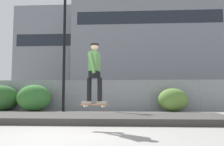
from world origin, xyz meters
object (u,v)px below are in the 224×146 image
Objects in this scene: parked_car_near at (61,96)px; shrub_center at (34,98)px; skateboard at (94,105)px; skater at (95,69)px; street_lamp at (65,31)px; shrub_left at (2,98)px; shrub_right at (173,100)px.

shrub_center is at bearing -96.30° from parked_car_near.
skateboard is 0.18× the size of parked_car_near.
skater is 11.98m from parked_car_near.
shrub_center is at bearing 175.28° from street_lamp.
parked_car_near is 2.31× the size of shrub_left.
street_lamp is 5.56m from shrub_left.
shrub_left is at bearing 131.23° from skater.
skater reaches higher than shrub_left.
street_lamp is 7.45m from shrub_right.
skater is at bearing -70.38° from parked_car_near.
parked_car_near is 2.30× the size of shrub_center.
shrub_center is (-0.46, -4.12, -0.07)m from parked_car_near.
shrub_right is at bearing -0.49° from shrub_left.
street_lamp is 1.67× the size of parked_car_near.
skater is at bearing -57.94° from shrub_center.
shrub_center is (-4.47, 7.13, 0.09)m from skateboard.
skater is 0.87× the size of shrub_center.
parked_car_near is at bearing 83.70° from shrub_center.
shrub_left is 10.18m from shrub_right.
street_lamp is at bearing -4.72° from shrub_center.
parked_car_near is (-4.01, 11.26, 0.16)m from skateboard.
skater is 8.08m from street_lamp.
street_lamp is 4.28m from shrub_center.
shrub_right is at bearing 4.52° from street_lamp.
street_lamp is (-2.71, 6.99, 3.01)m from skater.
shrub_center is 8.02m from shrub_right.
parked_car_near is at bearing 109.62° from skateboard.
shrub_center is (-4.47, 7.13, -0.90)m from skater.
street_lamp is at bearing -73.08° from parked_car_near.
skateboard is 8.28m from shrub_right.
parked_car_near is at bearing 153.45° from shrub_right.
shrub_center reaches higher than shrub_right.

